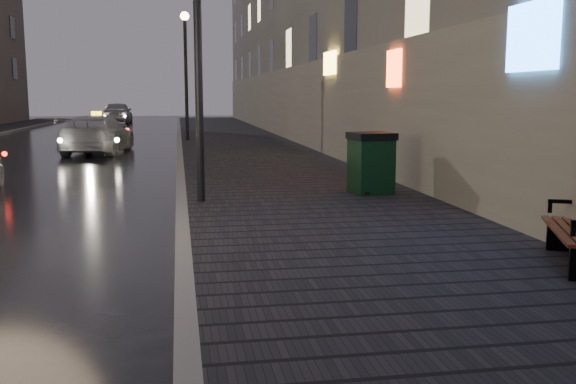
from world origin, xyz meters
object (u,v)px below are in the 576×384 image
Objects in this scene: car_far at (118,113)px; lamp_near at (197,10)px; lamp_far at (186,60)px; taxi_mid at (97,134)px; trash_bin at (371,162)px.

lamp_near is at bearing 97.45° from car_far.
lamp_far reaches higher than taxi_mid.
taxi_mid reaches higher than trash_bin.
car_far is (-1.42, 23.99, 0.12)m from taxi_mid.
lamp_near reaches higher than car_far.
taxi_mid is at bearing 93.53° from car_far.
lamp_near reaches higher than taxi_mid.
lamp_near is at bearing 112.02° from taxi_mid.
lamp_near is 36.39m from car_far.
car_far is (-4.62, 35.99, -2.71)m from lamp_near.
lamp_far is 1.15× the size of car_far.
car_far is at bearing 103.01° from lamp_far.
lamp_near is 1.00× the size of lamp_far.
lamp_far is 16.16m from trash_bin.
taxi_mid is at bearing 104.91° from lamp_near.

